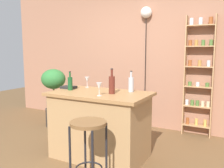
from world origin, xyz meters
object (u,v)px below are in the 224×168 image
Objects in this scene: bottle_sauce_amber at (131,84)px; cookbook at (69,87)px; spice_shelf at (199,75)px; bottle_spirits_clear at (70,83)px; plant_stool at (55,117)px; wine_glass_left at (87,80)px; wine_glass_center at (99,86)px; pendant_globe_light at (146,14)px; bottle_wine_red at (112,84)px; bar_stool at (88,139)px; potted_plant at (54,84)px.

bottle_sauce_amber reaches higher than cookbook.
spice_shelf is 9.66× the size of cookbook.
plant_stool is at bearing 142.10° from bottle_spirits_clear.
wine_glass_left and wine_glass_center have the same top height.
bottle_spirits_clear reaches higher than wine_glass_left.
pendant_globe_light is (0.54, 1.57, 1.10)m from bottle_spirits_clear.
wine_glass_left is 0.30m from cookbook.
bar_stool is at bearing -80.50° from bottle_wine_red.
bottle_spirits_clear is (1.02, -0.79, 0.82)m from plant_stool.
bottle_sauce_amber is (0.04, 0.98, 0.45)m from bar_stool.
bottle_wine_red is at bearing 99.50° from bar_stool.
bottle_wine_red reaches higher than potted_plant.
wine_glass_center is at bearing -17.33° from bottle_spirits_clear.
pendant_globe_light is at bearing 63.71° from cookbook.
bar_stool is 1.08m from bottle_sauce_amber.
cookbook is at bearing 173.61° from bottle_wine_red.
wine_glass_center is at bearing -31.27° from potted_plant.
plant_stool is at bearing 155.23° from bottle_wine_red.
pendant_globe_light is (-0.25, 2.29, 1.55)m from bar_stool.
wine_glass_left is at bearing -23.41° from potted_plant.
cookbook is at bearing -113.84° from pendant_globe_light.
bottle_sauce_amber is (-0.67, -1.28, -0.04)m from spice_shelf.
bottle_wine_red is at bearing -118.78° from spice_shelf.
plant_stool is at bearing 0.00° from potted_plant.
pendant_globe_light is at bearing 26.62° from plant_stool.
potted_plant is 2.15m from pendant_globe_light.
bottle_sauce_amber reaches higher than wine_glass_center.
bar_stool is 2.38m from plant_stool.
bottle_spirits_clear is 0.86m from bottle_sauce_amber.
bottle_spirits_clear is at bearing -37.90° from potted_plant.
bottle_wine_red reaches higher than cookbook.
wine_glass_left is at bearing 124.29° from bar_stool.
cookbook is at bearing -130.39° from wine_glass_left.
cookbook is (-0.18, -0.21, -0.10)m from wine_glass_left.
bottle_spirits_clear is at bearing -108.88° from pendant_globe_light.
spice_shelf is at bearing 72.50° from bar_stool.
potted_plant is 1.30m from bottle_spirits_clear.
potted_plant is 2.31× the size of bottle_wine_red.
bottle_spirits_clear is 0.81× the size of bottle_wine_red.
bottle_sauce_amber is (0.82, 0.26, 0.01)m from bottle_spirits_clear.
spice_shelf reaches higher than wine_glass_center.
wine_glass_center is at bearing -108.82° from bottle_wine_red.
potted_plant is 2.84× the size of bottle_spirits_clear.
pendant_globe_light reaches higher than bar_stool.
wine_glass_center is at bearing -117.59° from bottle_sauce_amber.
bottle_wine_red reaches higher than bottle_sauce_amber.
plant_stool is (-1.80, 1.51, -0.38)m from bar_stool.
spice_shelf reaches higher than bottle_sauce_amber.
potted_plant is at bearing 139.94° from bar_stool.
wine_glass_left is (-0.71, 1.04, 0.46)m from bar_stool.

